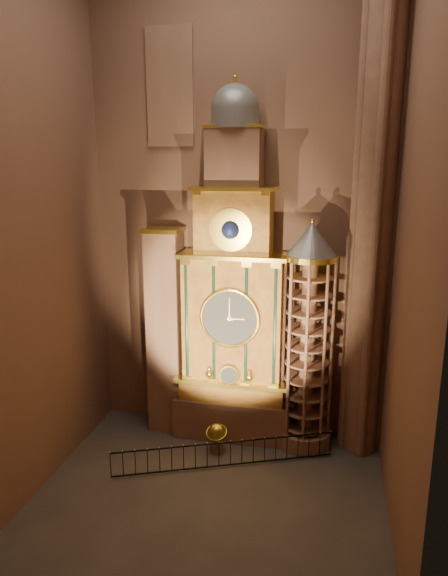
% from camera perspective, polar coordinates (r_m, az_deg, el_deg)
% --- Properties ---
extents(floor, '(14.00, 14.00, 0.00)m').
position_cam_1_polar(floor, '(22.58, -1.54, -21.87)').
color(floor, '#383330').
rests_on(floor, ground).
extents(wall_back, '(22.00, 0.00, 22.00)m').
position_cam_1_polar(wall_back, '(24.34, 1.62, 8.65)').
color(wall_back, brown).
rests_on(wall_back, floor).
extents(wall_left, '(0.00, 22.00, 22.00)m').
position_cam_1_polar(wall_left, '(21.27, -20.56, 7.07)').
color(wall_left, brown).
rests_on(wall_left, floor).
extents(wall_right, '(0.00, 22.00, 22.00)m').
position_cam_1_polar(wall_right, '(18.17, 20.35, 6.10)').
color(wall_right, brown).
rests_on(wall_right, floor).
extents(astronomical_clock, '(5.60, 2.41, 16.70)m').
position_cam_1_polar(astronomical_clock, '(24.11, 1.10, -1.85)').
color(astronomical_clock, '#8C634C').
rests_on(astronomical_clock, floor).
extents(portrait_tower, '(1.80, 1.60, 10.20)m').
position_cam_1_polar(portrait_tower, '(25.40, -6.48, -4.72)').
color(portrait_tower, '#8C634C').
rests_on(portrait_tower, floor).
extents(stair_turret, '(2.50, 2.50, 10.80)m').
position_cam_1_polar(stair_turret, '(23.90, 9.28, -5.72)').
color(stair_turret, '#8C634C').
rests_on(stair_turret, floor).
extents(gothic_pier, '(2.04, 2.04, 22.00)m').
position_cam_1_polar(gothic_pier, '(23.01, 16.41, 7.82)').
color(gothic_pier, '#8C634C').
rests_on(gothic_pier, floor).
extents(stained_glass_window, '(2.20, 0.14, 5.20)m').
position_cam_1_polar(stained_glass_window, '(25.16, -6.04, 21.31)').
color(stained_glass_window, navy).
rests_on(stained_glass_window, wall_back).
extents(celestial_globe, '(1.10, 1.05, 1.44)m').
position_cam_1_polar(celestial_globe, '(24.72, -0.84, -16.06)').
color(celestial_globe, '#8C634C').
rests_on(celestial_globe, floor).
extents(iron_railing, '(9.16, 3.76, 1.18)m').
position_cam_1_polar(iron_railing, '(23.79, 0.07, -17.99)').
color(iron_railing, black).
rests_on(iron_railing, floor).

